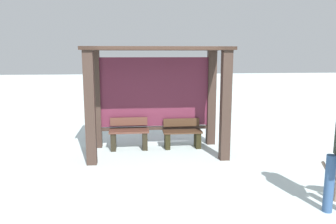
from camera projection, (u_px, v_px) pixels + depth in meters
ground_plane at (157, 153)px, 7.86m from camera, size 60.00×60.00×0.00m
bus_shelter at (156, 83)px, 7.77m from camera, size 3.20×1.63×2.46m
bench_left_inside at (129, 136)px, 8.09m from camera, size 0.96×0.40×0.76m
bench_center_inside at (182, 136)px, 8.24m from camera, size 0.96×0.41×0.71m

